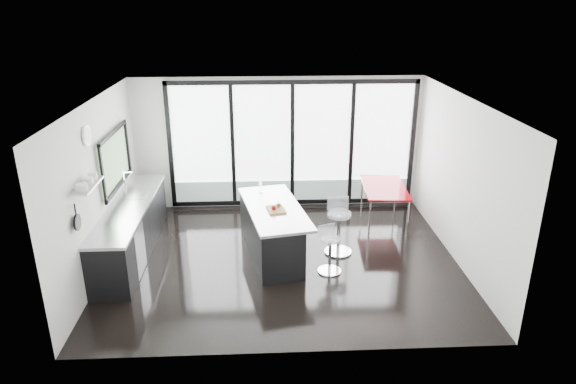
{
  "coord_description": "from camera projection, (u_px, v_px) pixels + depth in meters",
  "views": [
    {
      "loc": [
        -0.31,
        -7.95,
        4.33
      ],
      "look_at": [
        0.1,
        0.3,
        1.15
      ],
      "focal_mm": 32.0,
      "sensor_mm": 36.0,
      "label": 1
    }
  ],
  "objects": [
    {
      "name": "red_table",
      "position": [
        383.0,
        204.0,
        10.33
      ],
      "size": [
        0.92,
        1.49,
        0.77
      ],
      "primitive_type": "cube",
      "rotation": [
        0.0,
        0.0,
        -0.07
      ],
      "color": "#9C060F",
      "rests_on": "floor"
    },
    {
      "name": "wall_left",
      "position": [
        104.0,
        173.0,
        8.53
      ],
      "size": [
        0.26,
        5.0,
        2.8
      ],
      "color": "silver",
      "rests_on": "ground"
    },
    {
      "name": "wall_right",
      "position": [
        461.0,
        181.0,
        8.61
      ],
      "size": [
        0.0,
        5.0,
        2.8
      ],
      "primitive_type": "cube",
      "color": "silver",
      "rests_on": "ground"
    },
    {
      "name": "wall_front",
      "position": [
        291.0,
        257.0,
        6.14
      ],
      "size": [
        6.0,
        0.0,
        2.8
      ],
      "primitive_type": "cube",
      "color": "silver",
      "rests_on": "ground"
    },
    {
      "name": "island",
      "position": [
        270.0,
        230.0,
        9.04
      ],
      "size": [
        1.32,
        2.31,
        1.15
      ],
      "color": "black",
      "rests_on": "floor"
    },
    {
      "name": "floor",
      "position": [
        283.0,
        259.0,
        8.98
      ],
      "size": [
        6.0,
        5.0,
        0.0
      ],
      "primitive_type": "cube",
      "color": "black",
      "rests_on": "ground"
    },
    {
      "name": "counter_cabinets",
      "position": [
        131.0,
        229.0,
        9.06
      ],
      "size": [
        0.69,
        3.24,
        1.36
      ],
      "color": "black",
      "rests_on": "floor"
    },
    {
      "name": "bar_stool_far",
      "position": [
        339.0,
        233.0,
        9.08
      ],
      "size": [
        0.51,
        0.51,
        0.78
      ],
      "primitive_type": "cylinder",
      "rotation": [
        0.0,
        0.0,
        0.04
      ],
      "color": "silver",
      "rests_on": "floor"
    },
    {
      "name": "wall_back",
      "position": [
        291.0,
        150.0,
        10.83
      ],
      "size": [
        6.0,
        0.09,
        2.8
      ],
      "color": "silver",
      "rests_on": "ground"
    },
    {
      "name": "ceiling",
      "position": [
        283.0,
        100.0,
        7.97
      ],
      "size": [
        6.0,
        5.0,
        0.0
      ],
      "primitive_type": "cube",
      "color": "white",
      "rests_on": "wall_back"
    },
    {
      "name": "bar_stool_near",
      "position": [
        330.0,
        255.0,
        8.47
      ],
      "size": [
        0.51,
        0.51,
        0.63
      ],
      "primitive_type": "cylinder",
      "rotation": [
        0.0,
        0.0,
        0.38
      ],
      "color": "silver",
      "rests_on": "floor"
    }
  ]
}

